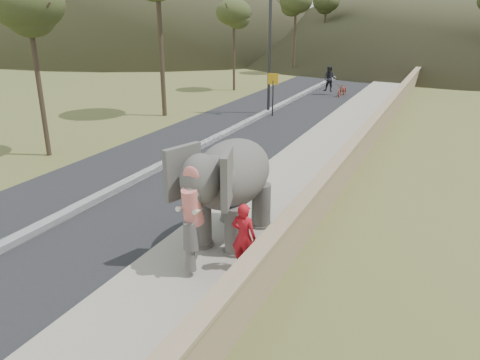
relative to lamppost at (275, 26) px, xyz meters
name	(u,v)px	position (x,y,z in m)	size (l,w,h in m)	color
ground	(215,257)	(4.69, -16.27, -4.87)	(160.00, 160.00, 0.00)	olive
road	(219,138)	(-0.31, -6.27, -4.86)	(7.00, 120.00, 0.03)	black
median	(219,137)	(-0.31, -6.27, -4.76)	(0.35, 120.00, 0.22)	black
walkway	(323,150)	(4.69, -6.27, -4.80)	(3.00, 120.00, 0.15)	#9E9687
parapet	(364,143)	(6.34, -6.27, -4.32)	(0.30, 120.00, 1.10)	tan
lamppost	(275,26)	(0.00, 0.00, 0.00)	(1.76, 0.36, 8.00)	#2B2A2F
signboard	(273,87)	(0.19, -0.62, -3.23)	(0.60, 0.08, 2.40)	#2D2D33
hill_far	(472,0)	(9.69, 53.73, 2.13)	(80.00, 80.00, 14.00)	brown
elephant_and_man	(233,188)	(4.71, -15.28, -3.40)	(2.18, 3.70, 2.67)	#615D58
motorcyclist	(335,84)	(1.71, 7.60, -4.04)	(1.76, 1.67, 2.03)	maroon
trees	(427,37)	(7.09, 11.85, -1.02)	(47.98, 44.86, 9.18)	#473828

